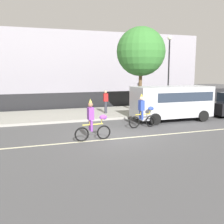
# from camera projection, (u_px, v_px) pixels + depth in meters

# --- Properties ---
(ground_plane) EXTENTS (80.00, 80.00, 0.00)m
(ground_plane) POSITION_uv_depth(u_px,v_px,m) (115.00, 136.00, 12.82)
(ground_plane) COLOR #4C4C4F
(road_centre_line) EXTENTS (36.00, 0.14, 0.01)m
(road_centre_line) POSITION_uv_depth(u_px,v_px,m) (119.00, 138.00, 12.35)
(road_centre_line) COLOR beige
(road_centre_line) RESTS_ON ground
(sidewalk_curb) EXTENTS (60.00, 5.00, 0.15)m
(sidewalk_curb) POSITION_uv_depth(u_px,v_px,m) (85.00, 114.00, 18.88)
(sidewalk_curb) COLOR #9E9B93
(sidewalk_curb) RESTS_ON ground
(fence_line) EXTENTS (40.00, 0.08, 1.40)m
(fence_line) POSITION_uv_depth(u_px,v_px,m) (77.00, 101.00, 21.49)
(fence_line) COLOR black
(fence_line) RESTS_ON ground
(building_backdrop) EXTENTS (28.00, 8.00, 7.03)m
(building_backdrop) POSITION_uv_depth(u_px,v_px,m) (68.00, 67.00, 29.32)
(building_backdrop) COLOR #99939E
(building_backdrop) RESTS_ON ground
(parade_cyclist_purple) EXTENTS (1.72, 0.50, 1.92)m
(parade_cyclist_purple) POSITION_uv_depth(u_px,v_px,m) (93.00, 122.00, 11.88)
(parade_cyclist_purple) COLOR black
(parade_cyclist_purple) RESTS_ON ground
(parade_cyclist_cobalt) EXTENTS (1.72, 0.50, 1.92)m
(parade_cyclist_cobalt) POSITION_uv_depth(u_px,v_px,m) (143.00, 113.00, 14.61)
(parade_cyclist_cobalt) COLOR black
(parade_cyclist_cobalt) RESTS_ON ground
(parked_van_silver) EXTENTS (5.00, 2.22, 2.18)m
(parked_van_silver) POSITION_uv_depth(u_px,v_px,m) (173.00, 101.00, 16.70)
(parked_van_silver) COLOR silver
(parked_van_silver) RESTS_ON ground
(street_lamp_post) EXTENTS (0.36, 0.36, 5.86)m
(street_lamp_post) POSITION_uv_depth(u_px,v_px,m) (169.00, 61.00, 21.82)
(street_lamp_post) COLOR black
(street_lamp_post) RESTS_ON sidewalk_curb
(street_tree_near_lamp) EXTENTS (3.45, 3.45, 6.07)m
(street_tree_near_lamp) POSITION_uv_depth(u_px,v_px,m) (141.00, 52.00, 18.52)
(street_tree_near_lamp) COLOR brown
(street_tree_near_lamp) RESTS_ON sidewalk_curb
(pedestrian_onlooker) EXTENTS (0.32, 0.20, 1.62)m
(pedestrian_onlooker) POSITION_uv_depth(u_px,v_px,m) (106.00, 101.00, 18.60)
(pedestrian_onlooker) COLOR #33333D
(pedestrian_onlooker) RESTS_ON sidewalk_curb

